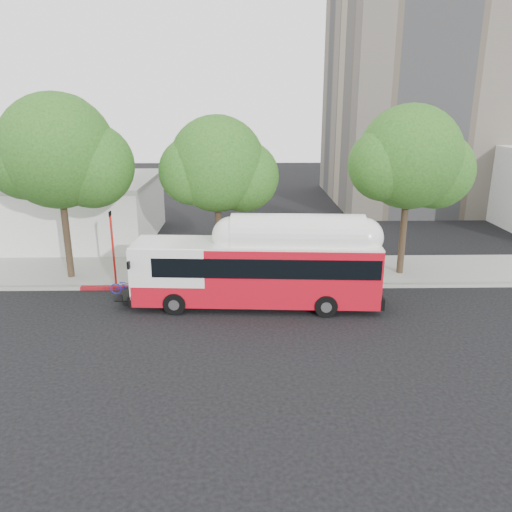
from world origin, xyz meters
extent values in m
plane|color=black|center=(0.00, 0.00, 0.00)|extent=(120.00, 120.00, 0.00)
cube|color=gray|center=(0.00, 6.50, 0.07)|extent=(60.00, 5.00, 0.15)
cube|color=gray|center=(0.00, 3.90, 0.07)|extent=(60.00, 0.30, 0.15)
cube|color=maroon|center=(-3.00, 3.90, 0.08)|extent=(10.00, 0.32, 0.16)
cylinder|color=#2D2116|center=(-9.00, 5.50, 3.04)|extent=(0.36, 0.36, 6.08)
sphere|color=#1E4F16|center=(-9.00, 5.50, 6.84)|extent=(5.80, 5.80, 5.80)
sphere|color=#1E4F16|center=(-7.41, 5.70, 6.08)|extent=(4.35, 4.35, 4.35)
cylinder|color=#2D2116|center=(-1.00, 6.00, 2.72)|extent=(0.36, 0.36, 5.44)
sphere|color=#1E4F16|center=(-1.00, 6.00, 6.12)|extent=(5.00, 5.00, 5.00)
sphere|color=#1E4F16|center=(0.38, 6.20, 5.44)|extent=(3.75, 3.75, 3.75)
cylinder|color=#2D2116|center=(9.00, 5.80, 2.88)|extent=(0.36, 0.36, 5.76)
sphere|color=#1E4F16|center=(9.00, 5.80, 6.48)|extent=(5.40, 5.40, 5.40)
sphere|color=#1E4F16|center=(10.48, 6.00, 5.76)|extent=(4.05, 4.05, 4.05)
cube|color=gray|center=(18.00, 28.00, 17.50)|extent=(18.00, 18.00, 35.00)
cube|color=silver|center=(-14.00, 14.00, 2.00)|extent=(16.00, 10.00, 4.00)
cube|color=gray|center=(-14.00, 14.00, 4.10)|extent=(16.20, 10.20, 0.30)
cube|color=red|center=(0.94, 1.56, 1.67)|extent=(11.28, 3.07, 2.70)
cube|color=black|center=(1.40, 1.53, 2.23)|extent=(10.17, 3.06, 0.88)
cube|color=white|center=(0.94, 1.56, 3.06)|extent=(11.28, 2.99, 0.09)
cube|color=white|center=(2.80, 1.45, 3.30)|extent=(6.05, 2.21, 0.51)
cube|color=black|center=(-5.14, 1.92, 0.46)|extent=(0.84, 1.71, 0.06)
imported|color=navy|center=(-5.14, 1.92, 0.91)|extent=(0.65, 1.63, 0.84)
cylinder|color=red|center=(-6.27, 4.20, 1.90)|extent=(0.11, 0.11, 3.80)
cube|color=black|center=(-6.27, 4.20, 3.89)|extent=(0.05, 0.38, 0.24)
camera|label=1|loc=(0.50, -20.21, 9.17)|focal=35.00mm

